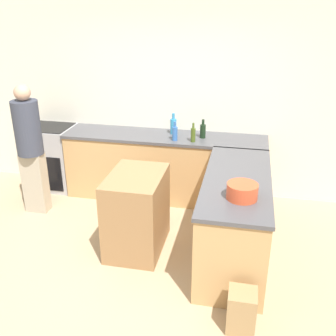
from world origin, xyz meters
TOP-DOWN VIEW (x-y plane):
  - ground_plane at (0.00, 0.00)m, footprint 14.00×14.00m
  - wall_back at (0.00, 2.07)m, footprint 8.00×0.06m
  - counter_back at (0.00, 1.73)m, footprint 2.77×0.64m
  - counter_peninsula at (1.04, 0.53)m, footprint 0.69×1.83m
  - range_oven at (-1.72, 1.74)m, footprint 0.66×0.59m
  - island_table at (-0.03, 0.43)m, footprint 0.58×0.83m
  - mixing_bowl at (1.10, 0.07)m, footprint 0.29×0.29m
  - olive_oil_bottle at (0.42, 1.55)m, footprint 0.06×0.06m
  - water_bottle_blue at (0.18, 1.56)m, footprint 0.07×0.07m
  - wine_bottle_dark at (0.52, 1.74)m, footprint 0.08×0.08m
  - dish_soap_bottle at (0.10, 1.83)m, footprint 0.08×0.08m
  - person_by_range at (-1.59, 0.99)m, footprint 0.33×0.33m
  - paper_bag at (1.18, -0.57)m, footprint 0.24×0.24m

SIDE VIEW (x-z plane):
  - ground_plane at x=0.00m, z-range 0.00..0.00m
  - paper_bag at x=1.18m, z-range 0.00..0.38m
  - island_table at x=-0.03m, z-range 0.00..0.90m
  - counter_back at x=0.00m, z-range 0.00..0.93m
  - counter_peninsula at x=1.04m, z-range 0.00..0.93m
  - range_oven at x=-1.72m, z-range 0.00..0.94m
  - person_by_range at x=-1.59m, z-range 0.08..1.78m
  - mixing_bowl at x=1.10m, z-range 0.93..1.08m
  - wine_bottle_dark at x=0.52m, z-range 0.90..1.16m
  - olive_oil_bottle at x=0.42m, z-range 0.90..1.16m
  - water_bottle_blue at x=0.18m, z-range 0.90..1.16m
  - dish_soap_bottle at x=0.10m, z-range 0.90..1.19m
  - wall_back at x=0.00m, z-range 0.00..2.70m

